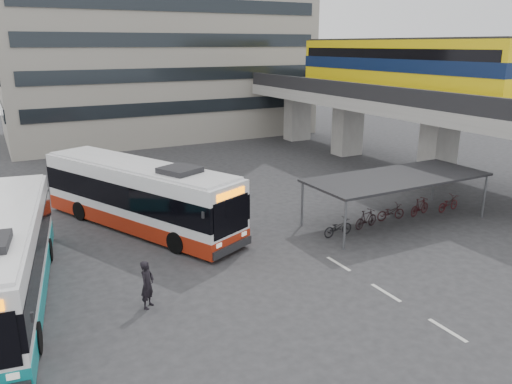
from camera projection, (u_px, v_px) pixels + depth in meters
name	position (u px, v px, depth m)	size (l,w,h in m)	color
ground	(290.00, 276.00, 20.73)	(120.00, 120.00, 0.00)	#28282B
viaduct	(398.00, 86.00, 37.07)	(8.00, 32.00, 9.68)	gray
bike_shelter	(396.00, 195.00, 26.68)	(10.00, 4.00, 2.54)	#595B60
office_block	(154.00, 11.00, 50.30)	(30.00, 15.00, 25.00)	gray
road_markings	(386.00, 293.00, 19.32)	(0.15, 7.60, 0.01)	beige
bus_main	(139.00, 196.00, 25.79)	(7.63, 12.50, 3.70)	white
bus_teal	(4.00, 260.00, 18.23)	(4.57, 12.53, 3.63)	white
pedestrian	(147.00, 284.00, 18.03)	(0.66, 0.43, 1.82)	black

